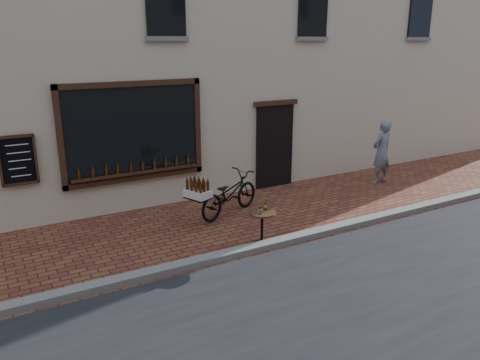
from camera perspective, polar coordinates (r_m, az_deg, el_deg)
ground at (r=9.13m, az=6.12°, el=-8.15°), size 90.00×90.00×0.00m
kerb at (r=9.25m, az=5.41°, el=-7.37°), size 90.00×0.25×0.12m
cargo_bicycle at (r=10.54m, az=-1.45°, el=-1.70°), size 2.18×1.33×1.03m
bistro_table at (r=8.98m, az=2.71°, el=-5.08°), size 0.54×0.54×0.92m
pedestrian at (r=13.40m, az=16.88°, el=3.29°), size 0.68×0.49×1.75m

